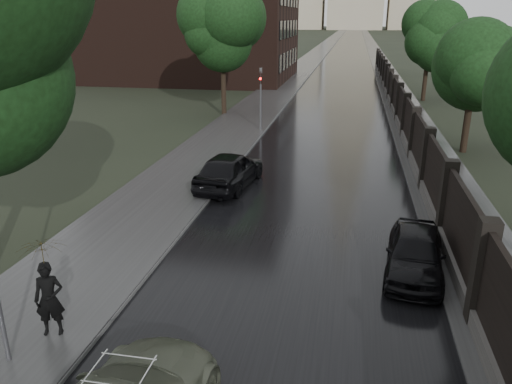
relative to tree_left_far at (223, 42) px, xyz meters
name	(u,v)px	position (x,y,z in m)	size (l,w,h in m)	color
road	(352,37)	(8.00, 160.00, -5.23)	(8.00, 420.00, 0.02)	black
sidewalk_left	(336,36)	(2.00, 160.00, -5.16)	(4.00, 420.00, 0.16)	#2D2D2D
verge_right	(368,37)	(13.50, 160.00, -5.20)	(3.00, 420.00, 0.08)	#2D2D2D
fence_right	(396,103)	(12.60, 2.01, -4.23)	(0.45, 75.72, 2.70)	#383533
tree_left_far	(223,42)	(0.00, 0.00, 0.00)	(4.25, 4.25, 7.39)	black
tree_right_b	(476,59)	(15.50, -8.00, -0.29)	(4.08, 4.08, 7.01)	black
tree_right_c	(429,42)	(15.50, 10.00, -0.29)	(4.08, 4.08, 7.01)	black
traffic_light	(261,94)	(3.70, -5.01, -2.84)	(0.16, 0.32, 4.00)	#59595E
hatchback_left	(230,170)	(4.40, -16.21, -4.45)	(1.87, 4.64, 1.58)	black
car_right_near	(415,252)	(11.40, -22.72, -4.57)	(1.58, 3.92, 1.34)	black
pedestrian_umbrella	(43,261)	(3.01, -27.46, -3.25)	(1.30, 1.31, 2.76)	black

